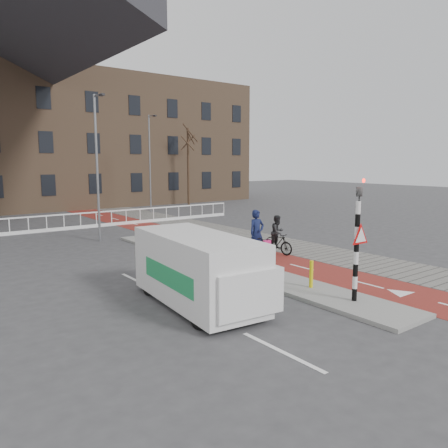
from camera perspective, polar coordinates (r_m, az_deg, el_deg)
ground at (r=15.00m, az=11.79°, el=-7.86°), size 120.00×120.00×0.00m
bike_lane at (r=23.42m, az=-4.39°, el=-1.90°), size 2.50×60.00×0.01m
sidewalk at (r=25.02m, az=1.02°, el=-1.23°), size 3.00×60.00×0.01m
curb_island at (r=17.36m, az=0.22°, el=-5.28°), size 1.80×16.00×0.12m
traffic_signal at (r=12.88m, az=17.04°, el=-1.62°), size 0.80×0.80×3.68m
bollard at (r=14.21m, az=11.32°, el=-6.43°), size 0.12×0.12×0.87m
cyclist_near at (r=17.98m, az=4.29°, el=-2.65°), size 0.88×2.13×2.14m
cyclist_far at (r=19.49m, az=6.99°, el=-1.83°), size 0.81×1.64×1.74m
van at (r=12.53m, az=-3.54°, el=-5.80°), size 2.33×4.91×2.05m
railing at (r=27.35m, az=-24.16°, el=-0.51°), size 28.00×0.10×0.99m
townhouse_row at (r=42.34m, az=-26.77°, el=12.37°), size 46.00×10.00×15.90m
tree_right at (r=41.01m, az=-4.68°, el=7.43°), size 0.22×0.22×7.14m
streetlight_near at (r=23.17m, az=-16.23°, el=6.87°), size 0.12×0.12×7.39m
streetlight_right at (r=35.53m, az=-9.66°, el=7.68°), size 0.12×0.12×7.70m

